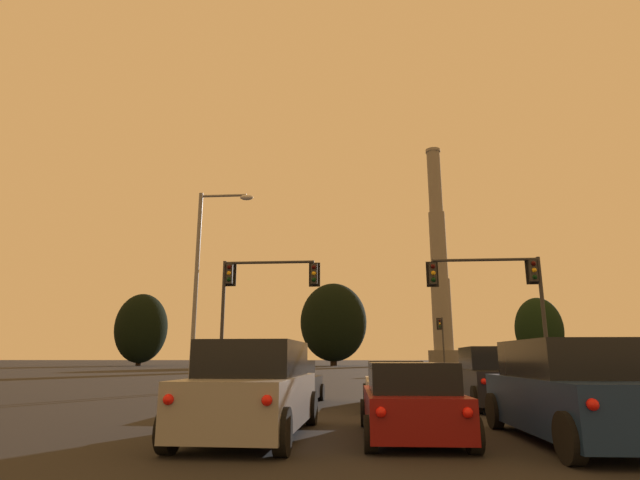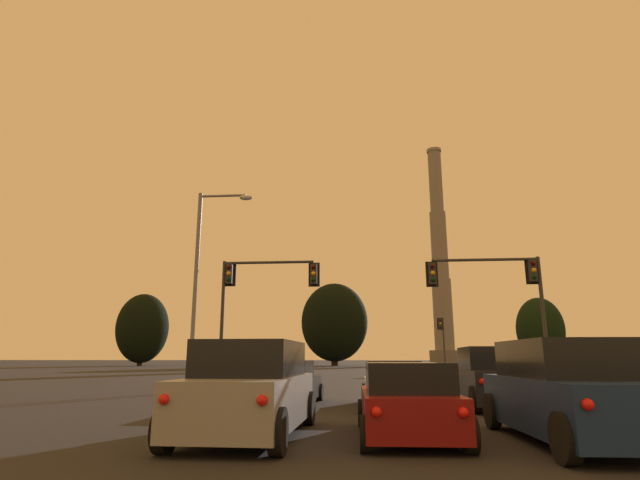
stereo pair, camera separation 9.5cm
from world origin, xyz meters
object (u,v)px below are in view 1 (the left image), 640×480
at_px(traffic_light_overhead_right, 503,288).
at_px(suv_right_lane_second, 573,392).
at_px(hatchback_center_lane_second, 410,403).
at_px(hatchback_left_lane_front, 289,384).
at_px(traffic_light_overhead_left, 255,290).
at_px(street_lamp, 204,268).
at_px(sedan_center_lane_front, 395,385).
at_px(suv_right_lane_front, 495,378).
at_px(traffic_light_far_right, 442,336).
at_px(smokestack, 440,275).
at_px(suv_left_lane_second, 254,390).

bearing_deg(traffic_light_overhead_right, suv_right_lane_second, -101.27).
relative_size(hatchback_center_lane_second, suv_right_lane_second, 0.84).
distance_m(hatchback_center_lane_second, hatchback_left_lane_front, 7.69).
distance_m(traffic_light_overhead_left, street_lamp, 3.23).
relative_size(sedan_center_lane_front, traffic_light_overhead_right, 0.76).
height_order(sedan_center_lane_front, traffic_light_overhead_right, traffic_light_overhead_right).
relative_size(traffic_light_overhead_right, street_lamp, 0.67).
bearing_deg(suv_right_lane_front, traffic_light_far_right, 86.44).
distance_m(sedan_center_lane_front, traffic_light_overhead_right, 10.37).
bearing_deg(smokestack, suv_right_lane_front, -98.01).
relative_size(hatchback_left_lane_front, street_lamp, 0.45).
height_order(traffic_light_far_right, traffic_light_overhead_left, traffic_light_overhead_left).
distance_m(hatchback_center_lane_second, traffic_light_far_right, 45.32).
distance_m(street_lamp, smokestack, 98.80).
bearing_deg(traffic_light_overhead_right, hatchback_left_lane_front, -142.88).
distance_m(suv_right_lane_second, street_lamp, 17.41).
relative_size(traffic_light_overhead_left, street_lamp, 0.69).
bearing_deg(hatchback_left_lane_front, sedan_center_lane_front, -8.42).
distance_m(suv_right_lane_second, traffic_light_overhead_right, 14.95).
distance_m(traffic_light_overhead_right, street_lamp, 14.16).
relative_size(suv_left_lane_second, hatchback_left_lane_front, 1.18).
xyz_separation_m(suv_right_lane_second, traffic_light_overhead_right, (2.82, 14.16, 3.86)).
height_order(traffic_light_overhead_right, street_lamp, street_lamp).
bearing_deg(hatchback_center_lane_second, hatchback_left_lane_front, 114.89).
relative_size(suv_left_lane_second, suv_right_lane_second, 1.00).
bearing_deg(suv_left_lane_second, traffic_light_far_right, 77.80).
xyz_separation_m(traffic_light_far_right, street_lamp, (-15.74, -32.42, 1.83)).
height_order(suv_right_lane_front, traffic_light_overhead_right, traffic_light_overhead_right).
bearing_deg(hatchback_center_lane_second, sedan_center_lane_front, 87.99).
bearing_deg(hatchback_center_lane_second, traffic_light_far_right, 79.23).
height_order(traffic_light_far_right, street_lamp, street_lamp).
bearing_deg(traffic_light_overhead_right, hatchback_center_lane_second, -112.69).
xyz_separation_m(suv_right_lane_second, smokestack, (14.36, 106.78, 19.33)).
distance_m(suv_right_lane_front, traffic_light_far_right, 38.45).
distance_m(traffic_light_far_right, street_lamp, 36.09).
xyz_separation_m(hatchback_center_lane_second, traffic_light_overhead_left, (-6.38, 14.72, 4.23)).
xyz_separation_m(hatchback_left_lane_front, street_lamp, (-4.85, 5.26, 4.93)).
bearing_deg(suv_right_lane_second, suv_left_lane_second, 175.63).
bearing_deg(hatchback_left_lane_front, hatchback_center_lane_second, -61.28).
xyz_separation_m(hatchback_left_lane_front, traffic_light_far_right, (10.89, 37.68, 3.10)).
bearing_deg(smokestack, traffic_light_overhead_right, -97.10).
distance_m(hatchback_center_lane_second, traffic_light_overhead_left, 16.59).
bearing_deg(smokestack, suv_left_lane_second, -100.87).
height_order(suv_left_lane_second, sedan_center_lane_front, suv_left_lane_second).
relative_size(hatchback_center_lane_second, traffic_light_overhead_left, 0.64).
bearing_deg(traffic_light_far_right, traffic_light_overhead_left, -114.92).
distance_m(sedan_center_lane_front, smokestack, 103.58).
distance_m(traffic_light_overhead_right, traffic_light_overhead_left, 12.20).
height_order(hatchback_center_lane_second, traffic_light_far_right, traffic_light_far_right).
bearing_deg(suv_right_lane_front, suv_left_lane_second, -131.69).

